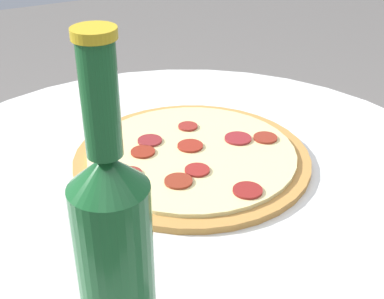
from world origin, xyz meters
TOP-DOWN VIEW (x-y plane):
  - table at (0.00, 0.00)m, footprint 0.88×0.88m
  - pizza at (0.05, -0.04)m, footprint 0.36×0.36m
  - beer_bottle at (-0.22, 0.18)m, footprint 0.07×0.07m

SIDE VIEW (x-z plane):
  - table at x=0.00m, z-range 0.18..0.93m
  - pizza at x=0.05m, z-range 0.76..0.77m
  - beer_bottle at x=-0.22m, z-range 0.72..1.03m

